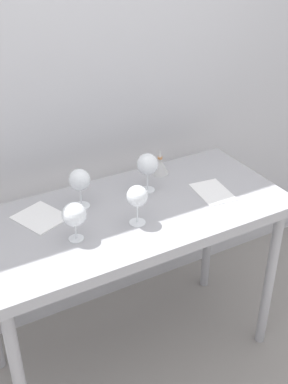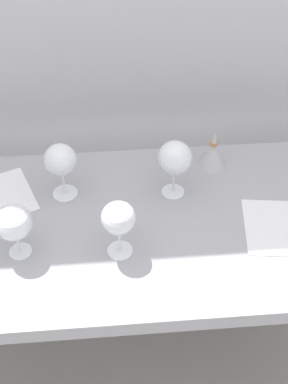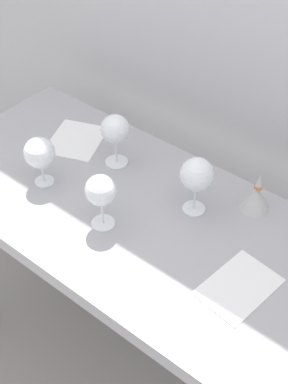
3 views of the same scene
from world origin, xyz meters
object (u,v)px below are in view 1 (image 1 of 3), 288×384
Objects in this scene: wine_glass_near_left at (74,215)px; tasting_sheet_lower at (40,217)px; wine_glass_far_left at (80,181)px; wine_glass_far_right at (148,165)px; decanter_funnel at (160,166)px; wine_glass_near_center at (137,197)px; tasting_sheet_upper at (213,192)px.

tasting_sheet_lower is (-0.07, 0.22, -0.11)m from wine_glass_near_left.
wine_glass_far_left is 0.23m from tasting_sheet_lower.
wine_glass_far_right is (0.32, -0.02, 0.00)m from wine_glass_far_left.
tasting_sheet_lower is at bearing -171.65° from decanter_funnel.
wine_glass_near_center is 0.43m from tasting_sheet_lower.
wine_glass_near_center is 0.46m from decanter_funnel.
wine_glass_far_right is 0.20m from decanter_funnel.
wine_glass_near_center is 1.06× the size of wine_glass_near_left.
wine_glass_far_left is at bearing 176.42° from wine_glass_far_right.
wine_glass_far_right is at bearing -24.28° from tasting_sheet_lower.
wine_glass_far_right reaches higher than tasting_sheet_upper.
tasting_sheet_upper is at bearing -32.50° from wine_glass_far_right.
wine_glass_near_center is at bearing -56.57° from tasting_sheet_lower.
wine_glass_far_right is at bearing -3.58° from wine_glass_far_left.
wine_glass_far_right is (0.17, 0.21, 0.01)m from wine_glass_near_center.
wine_glass_far_right is (0.44, 0.20, 0.02)m from wine_glass_near_left.
decanter_funnel reaches higher than tasting_sheet_upper.
tasting_sheet_upper is at bearing 6.87° from wine_glass_near_center.
wine_glass_far_left is 0.97× the size of wine_glass_far_right.
decanter_funnel is at bearing 47.26° from wine_glass_near_center.
decanter_funnel is (-0.12, 0.28, 0.04)m from tasting_sheet_upper.
wine_glass_near_left is at bearing -117.76° from wine_glass_far_left.
wine_glass_near_center is 0.27m from wine_glass_far_right.
tasting_sheet_upper is at bearing -17.57° from wine_glass_far_left.
wine_glass_near_left is 1.28× the size of decanter_funnel.
tasting_sheet_upper is at bearing -35.33° from tasting_sheet_lower.
decanter_funnel is at bearing -13.31° from tasting_sheet_lower.
wine_glass_far_left reaches higher than tasting_sheet_lower.
wine_glass_far_right reaches higher than tasting_sheet_lower.
wine_glass_near_left is 0.48m from wine_glass_far_right.
wine_glass_near_center is 0.97× the size of wine_glass_far_left.
decanter_funnel is (0.46, 0.10, -0.09)m from wine_glass_far_left.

